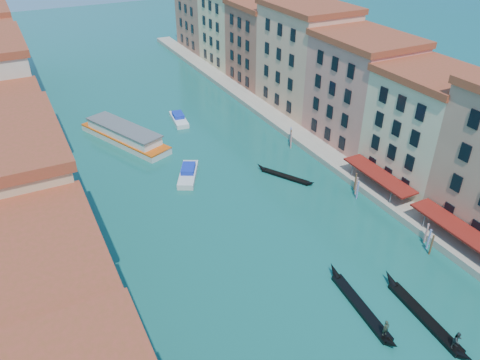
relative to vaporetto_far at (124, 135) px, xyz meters
The scene contains 10 objects.
right_bank_palazzos 38.51m from the vaporetto_far, 11.87° to the right, with size 12.80×128.40×21.00m.
quay 29.81m from the vaporetto_far, 15.04° to the right, with size 4.00×140.00×1.00m, color #9F9280.
restaurant_awnings 57.57m from the vaporetto_far, 59.78° to the right, with size 3.20×44.55×3.12m.
mooring_poles_right 50.99m from the vaporetto_far, 59.50° to the right, with size 1.44×54.24×3.20m.
vaporetto_far is the anchor object (origin of this frame).
gondola_fore 52.27m from the vaporetto_far, 76.89° to the right, with size 2.38×13.13×2.62m.
gondola_right 57.83m from the vaporetto_far, 73.06° to the right, with size 2.12×13.53×2.69m.
gondola_far 30.40m from the vaporetto_far, 51.30° to the right, with size 6.01×9.59×1.51m.
motorboat_mid 17.63m from the vaporetto_far, 71.50° to the right, with size 5.90×8.08×1.63m.
motorboat_far 12.44m from the vaporetto_far, 18.33° to the left, with size 3.33×7.73×1.55m.
Camera 1 is at (-22.73, -4.10, 38.08)m, focal length 35.00 mm.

